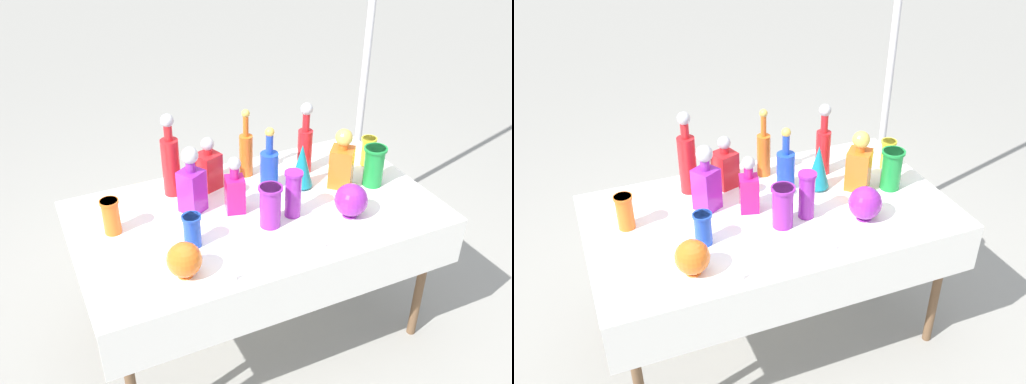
# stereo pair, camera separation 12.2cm
# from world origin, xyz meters

# --- Properties ---
(ground_plane) EXTENTS (40.00, 40.00, 0.00)m
(ground_plane) POSITION_xyz_m (0.00, 0.00, 0.00)
(ground_plane) COLOR gray
(display_table) EXTENTS (1.67, 0.94, 0.76)m
(display_table) POSITION_xyz_m (0.00, -0.03, 0.70)
(display_table) COLOR white
(display_table) RESTS_ON ground
(tall_bottle_0) EXTENTS (0.08, 0.08, 0.42)m
(tall_bottle_0) POSITION_xyz_m (-0.30, 0.31, 0.94)
(tall_bottle_0) COLOR red
(tall_bottle_0) RESTS_ON display_table
(tall_bottle_1) EXTENTS (0.07, 0.07, 0.36)m
(tall_bottle_1) POSITION_xyz_m (0.09, 0.32, 0.89)
(tall_bottle_1) COLOR orange
(tall_bottle_1) RESTS_ON display_table
(tall_bottle_2) EXTENTS (0.09, 0.09, 0.32)m
(tall_bottle_2) POSITION_xyz_m (0.15, 0.16, 0.87)
(tall_bottle_2) COLOR blue
(tall_bottle_2) RESTS_ON display_table
(tall_bottle_3) EXTENTS (0.07, 0.07, 0.38)m
(tall_bottle_3) POSITION_xyz_m (0.38, 0.23, 0.92)
(tall_bottle_3) COLOR red
(tall_bottle_3) RESTS_ON display_table
(square_decanter_0) EXTENTS (0.14, 0.14, 0.32)m
(square_decanter_0) POSITION_xyz_m (-0.26, 0.13, 0.90)
(square_decanter_0) COLOR purple
(square_decanter_0) RESTS_ON display_table
(square_decanter_1) EXTENTS (0.15, 0.15, 0.30)m
(square_decanter_1) POSITION_xyz_m (0.47, 0.03, 0.89)
(square_decanter_1) COLOR orange
(square_decanter_1) RESTS_ON display_table
(square_decanter_2) EXTENTS (0.10, 0.10, 0.28)m
(square_decanter_2) POSITION_xyz_m (-0.09, 0.04, 0.88)
(square_decanter_2) COLOR #C61972
(square_decanter_2) RESTS_ON display_table
(square_decanter_3) EXTENTS (0.13, 0.13, 0.27)m
(square_decanter_3) POSITION_xyz_m (-0.12, 0.29, 0.87)
(square_decanter_3) COLOR red
(square_decanter_3) RESTS_ON display_table
(slender_vase_0) EXTENTS (0.08, 0.08, 0.15)m
(slender_vase_0) POSITION_xyz_m (0.71, 0.15, 0.84)
(slender_vase_0) COLOR yellow
(slender_vase_0) RESTS_ON display_table
(slender_vase_1) EXTENTS (0.11, 0.11, 0.20)m
(slender_vase_1) POSITION_xyz_m (0.01, -0.13, 0.87)
(slender_vase_1) COLOR purple
(slender_vase_1) RESTS_ON display_table
(slender_vase_2) EXTENTS (0.08, 0.08, 0.23)m
(slender_vase_2) POSITION_xyz_m (0.13, -0.10, 0.88)
(slender_vase_2) COLOR purple
(slender_vase_2) RESTS_ON display_table
(slender_vase_3) EXTENTS (0.08, 0.08, 0.16)m
(slender_vase_3) POSITION_xyz_m (-0.64, 0.11, 0.85)
(slender_vase_3) COLOR orange
(slender_vase_3) RESTS_ON display_table
(slender_vase_4) EXTENTS (0.11, 0.11, 0.20)m
(slender_vase_4) POSITION_xyz_m (0.62, -0.03, 0.87)
(slender_vase_4) COLOR #198C38
(slender_vase_4) RESTS_ON display_table
(slender_vase_5) EXTENTS (0.08, 0.08, 0.15)m
(slender_vase_5) POSITION_xyz_m (-0.35, -0.13, 0.84)
(slender_vase_5) COLOR blue
(slender_vase_5) RESTS_ON display_table
(fluted_vase_0) EXTENTS (0.11, 0.11, 0.23)m
(fluted_vase_0) POSITION_xyz_m (0.29, 0.10, 0.88)
(fluted_vase_0) COLOR teal
(fluted_vase_0) RESTS_ON display_table
(round_bowl_0) EXTENTS (0.14, 0.14, 0.15)m
(round_bowl_0) POSITION_xyz_m (-0.45, -0.30, 0.84)
(round_bowl_0) COLOR orange
(round_bowl_0) RESTS_ON display_table
(round_bowl_1) EXTENTS (0.15, 0.15, 0.16)m
(round_bowl_1) POSITION_xyz_m (0.37, -0.22, 0.84)
(round_bowl_1) COLOR purple
(round_bowl_1) RESTS_ON display_table
(price_tag_left) EXTENTS (0.06, 0.02, 0.04)m
(price_tag_left) POSITION_xyz_m (-0.31, -0.41, 0.78)
(price_tag_left) COLOR white
(price_tag_left) RESTS_ON display_table
(price_tag_center) EXTENTS (0.06, 0.03, 0.04)m
(price_tag_center) POSITION_xyz_m (0.12, -0.38, 0.78)
(price_tag_center) COLOR white
(price_tag_center) RESTS_ON display_table
(cardboard_box_behind_left) EXTENTS (0.46, 0.35, 0.34)m
(cardboard_box_behind_left) POSITION_xyz_m (-0.11, 1.08, 0.13)
(cardboard_box_behind_left) COLOR tan
(cardboard_box_behind_left) RESTS_ON ground
(canopy_pole) EXTENTS (0.18, 0.18, 2.48)m
(canopy_pole) POSITION_xyz_m (1.02, 0.67, 0.98)
(canopy_pole) COLOR silver
(canopy_pole) RESTS_ON ground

